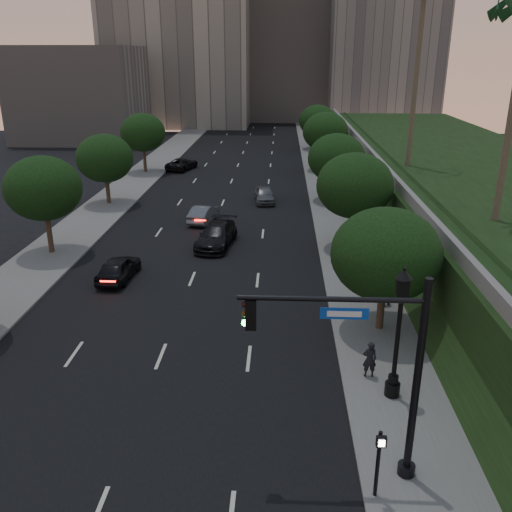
{
  "coord_description": "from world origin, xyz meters",
  "views": [
    {
      "loc": [
        5.31,
        -16.15,
        12.88
      ],
      "look_at": [
        4.15,
        8.6,
        3.6
      ],
      "focal_mm": 38.0,
      "sensor_mm": 36.0,
      "label": 1
    }
  ],
  "objects_px": {
    "street_lamp": "(397,340)",
    "pedestrian_a": "(370,359)",
    "sedan_mid_left": "(204,214)",
    "sedan_far_right": "(264,194)",
    "traffic_signal_mast": "(380,379)",
    "sedan_far_left": "(182,164)",
    "sedan_near_left": "(118,268)",
    "pedestrian_b": "(384,290)",
    "sedan_near_right": "(216,235)",
    "pedestrian_c": "(367,270)"
  },
  "relations": [
    {
      "from": "sedan_far_left",
      "to": "sedan_far_right",
      "type": "relative_size",
      "value": 1.17
    },
    {
      "from": "sedan_near_right",
      "to": "sedan_far_right",
      "type": "bearing_deg",
      "value": 83.73
    },
    {
      "from": "pedestrian_b",
      "to": "pedestrian_c",
      "type": "height_order",
      "value": "pedestrian_c"
    },
    {
      "from": "sedan_near_left",
      "to": "pedestrian_c",
      "type": "distance_m",
      "value": 14.86
    },
    {
      "from": "sedan_far_left",
      "to": "sedan_far_right",
      "type": "height_order",
      "value": "sedan_far_right"
    },
    {
      "from": "sedan_far_right",
      "to": "pedestrian_c",
      "type": "relative_size",
      "value": 2.24
    },
    {
      "from": "traffic_signal_mast",
      "to": "sedan_mid_left",
      "type": "relative_size",
      "value": 1.67
    },
    {
      "from": "pedestrian_a",
      "to": "pedestrian_b",
      "type": "height_order",
      "value": "pedestrian_b"
    },
    {
      "from": "sedan_near_left",
      "to": "sedan_mid_left",
      "type": "bearing_deg",
      "value": -101.83
    },
    {
      "from": "street_lamp",
      "to": "pedestrian_b",
      "type": "bearing_deg",
      "value": 82.78
    },
    {
      "from": "traffic_signal_mast",
      "to": "pedestrian_b",
      "type": "bearing_deg",
      "value": 78.86
    },
    {
      "from": "sedan_mid_left",
      "to": "pedestrian_c",
      "type": "distance_m",
      "value": 17.0
    },
    {
      "from": "sedan_mid_left",
      "to": "sedan_near_left",
      "type": "bearing_deg",
      "value": 85.37
    },
    {
      "from": "traffic_signal_mast",
      "to": "sedan_far_right",
      "type": "relative_size",
      "value": 1.65
    },
    {
      "from": "sedan_mid_left",
      "to": "sedan_far_left",
      "type": "xyz_separation_m",
      "value": [
        -5.47,
        20.93,
        -0.0
      ]
    },
    {
      "from": "traffic_signal_mast",
      "to": "pedestrian_b",
      "type": "xyz_separation_m",
      "value": [
        2.51,
        12.76,
        -2.68
      ]
    },
    {
      "from": "sedan_near_left",
      "to": "pedestrian_b",
      "type": "relative_size",
      "value": 2.55
    },
    {
      "from": "traffic_signal_mast",
      "to": "sedan_mid_left",
      "type": "height_order",
      "value": "traffic_signal_mast"
    },
    {
      "from": "pedestrian_c",
      "to": "sedan_far_left",
      "type": "bearing_deg",
      "value": -76.14
    },
    {
      "from": "sedan_near_left",
      "to": "pedestrian_b",
      "type": "xyz_separation_m",
      "value": [
        15.35,
        -3.05,
        0.26
      ]
    },
    {
      "from": "sedan_near_right",
      "to": "pedestrian_b",
      "type": "distance_m",
      "value": 13.82
    },
    {
      "from": "sedan_near_left",
      "to": "street_lamp",
      "type": "bearing_deg",
      "value": 145.44
    },
    {
      "from": "pedestrian_c",
      "to": "traffic_signal_mast",
      "type": "bearing_deg",
      "value": 69.84
    },
    {
      "from": "traffic_signal_mast",
      "to": "sedan_far_left",
      "type": "relative_size",
      "value": 1.41
    },
    {
      "from": "traffic_signal_mast",
      "to": "sedan_near_right",
      "type": "height_order",
      "value": "traffic_signal_mast"
    },
    {
      "from": "sedan_mid_left",
      "to": "sedan_far_right",
      "type": "distance_m",
      "value": 8.03
    },
    {
      "from": "traffic_signal_mast",
      "to": "sedan_far_right",
      "type": "distance_m",
      "value": 34.92
    },
    {
      "from": "traffic_signal_mast",
      "to": "pedestrian_c",
      "type": "height_order",
      "value": "traffic_signal_mast"
    },
    {
      "from": "sedan_near_left",
      "to": "traffic_signal_mast",
      "type": "bearing_deg",
      "value": 133.33
    },
    {
      "from": "sedan_far_left",
      "to": "pedestrian_a",
      "type": "distance_m",
      "value": 45.99
    },
    {
      "from": "pedestrian_b",
      "to": "pedestrian_c",
      "type": "distance_m",
      "value": 2.63
    },
    {
      "from": "sedan_near_right",
      "to": "pedestrian_c",
      "type": "bearing_deg",
      "value": -27.84
    },
    {
      "from": "traffic_signal_mast",
      "to": "sedan_far_left",
      "type": "xyz_separation_m",
      "value": [
        -14.79,
        48.94,
        -2.98
      ]
    },
    {
      "from": "sedan_far_left",
      "to": "pedestrian_b",
      "type": "height_order",
      "value": "pedestrian_b"
    },
    {
      "from": "street_lamp",
      "to": "sedan_near_right",
      "type": "relative_size",
      "value": 1.03
    },
    {
      "from": "street_lamp",
      "to": "sedan_far_left",
      "type": "height_order",
      "value": "street_lamp"
    },
    {
      "from": "sedan_far_left",
      "to": "pedestrian_a",
      "type": "xyz_separation_m",
      "value": [
        15.51,
        -43.3,
        0.27
      ]
    },
    {
      "from": "street_lamp",
      "to": "sedan_far_right",
      "type": "height_order",
      "value": "street_lamp"
    },
    {
      "from": "sedan_far_left",
      "to": "pedestrian_a",
      "type": "height_order",
      "value": "pedestrian_a"
    },
    {
      "from": "street_lamp",
      "to": "sedan_far_right",
      "type": "distance_m",
      "value": 30.83
    },
    {
      "from": "sedan_near_left",
      "to": "sedan_far_right",
      "type": "height_order",
      "value": "sedan_near_left"
    },
    {
      "from": "pedestrian_b",
      "to": "traffic_signal_mast",
      "type": "bearing_deg",
      "value": 76.54
    },
    {
      "from": "traffic_signal_mast",
      "to": "pedestrian_b",
      "type": "height_order",
      "value": "traffic_signal_mast"
    },
    {
      "from": "street_lamp",
      "to": "pedestrian_c",
      "type": "bearing_deg",
      "value": 87.08
    },
    {
      "from": "street_lamp",
      "to": "pedestrian_a",
      "type": "relative_size",
      "value": 3.49
    },
    {
      "from": "sedan_near_right",
      "to": "pedestrian_b",
      "type": "xyz_separation_m",
      "value": [
        10.13,
        -9.4,
        0.2
      ]
    },
    {
      "from": "sedan_far_right",
      "to": "pedestrian_c",
      "type": "distance_m",
      "value": 20.27
    },
    {
      "from": "pedestrian_a",
      "to": "sedan_near_right",
      "type": "bearing_deg",
      "value": -66.95
    },
    {
      "from": "sedan_far_left",
      "to": "pedestrian_c",
      "type": "distance_m",
      "value": 37.57
    },
    {
      "from": "traffic_signal_mast",
      "to": "sedan_far_left",
      "type": "bearing_deg",
      "value": 106.82
    }
  ]
}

